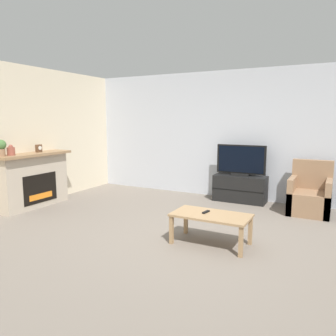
{
  "coord_description": "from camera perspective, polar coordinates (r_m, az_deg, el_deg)",
  "views": [
    {
      "loc": [
        1.82,
        -4.0,
        1.69
      ],
      "look_at": [
        -0.78,
        0.95,
        0.85
      ],
      "focal_mm": 35.0,
      "sensor_mm": 36.0,
      "label": 1
    }
  ],
  "objects": [
    {
      "name": "ground_plane",
      "position": [
        4.71,
        3.07,
        -12.49
      ],
      "size": [
        24.0,
        24.0,
        0.0
      ],
      "primitive_type": "plane",
      "color": "slate"
    },
    {
      "name": "wall_back",
      "position": [
        7.06,
        12.77,
        5.57
      ],
      "size": [
        12.0,
        0.06,
        2.7
      ],
      "color": "silver",
      "rests_on": "ground"
    },
    {
      "name": "wall_left",
      "position": [
        6.72,
        -25.74,
        4.8
      ],
      "size": [
        0.06,
        12.0,
        2.7
      ],
      "color": "beige",
      "rests_on": "ground"
    },
    {
      "name": "fireplace",
      "position": [
        6.81,
        -22.38,
        -1.87
      ],
      "size": [
        0.48,
        1.52,
        1.05
      ],
      "color": "#B7A893",
      "rests_on": "ground"
    },
    {
      "name": "mantel_vase_left",
      "position": [
        6.44,
        -25.68,
        2.74
      ],
      "size": [
        0.14,
        0.14,
        0.19
      ],
      "color": "#994C3D",
      "rests_on": "fireplace"
    },
    {
      "name": "mantel_clock",
      "position": [
        6.82,
        -21.59,
        3.19
      ],
      "size": [
        0.08,
        0.11,
        0.15
      ],
      "color": "brown",
      "rests_on": "fireplace"
    },
    {
      "name": "potted_plant",
      "position": [
        6.33,
        -27.1,
        3.29
      ],
      "size": [
        0.18,
        0.18,
        0.29
      ],
      "color": "#936B4C",
      "rests_on": "fireplace"
    },
    {
      "name": "tv_stand",
      "position": [
        6.91,
        12.43,
        -3.51
      ],
      "size": [
        1.06,
        0.43,
        0.54
      ],
      "color": "black",
      "rests_on": "ground"
    },
    {
      "name": "tv",
      "position": [
        6.81,
        12.57,
        1.15
      ],
      "size": [
        1.0,
        0.18,
        0.63
      ],
      "color": "black",
      "rests_on": "tv_stand"
    },
    {
      "name": "armchair",
      "position": [
        6.46,
        23.47,
        -4.59
      ],
      "size": [
        0.7,
        0.76,
        0.94
      ],
      "color": "#937051",
      "rests_on": "ground"
    },
    {
      "name": "coffee_table",
      "position": [
        4.5,
        7.5,
        -8.63
      ],
      "size": [
        1.04,
        0.55,
        0.42
      ],
      "color": "#A37F56",
      "rests_on": "ground"
    },
    {
      "name": "remote",
      "position": [
        4.54,
        6.62,
        -7.61
      ],
      "size": [
        0.06,
        0.15,
        0.02
      ],
      "rotation": [
        0.0,
        0.0,
        -0.16
      ],
      "color": "black",
      "rests_on": "coffee_table"
    }
  ]
}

